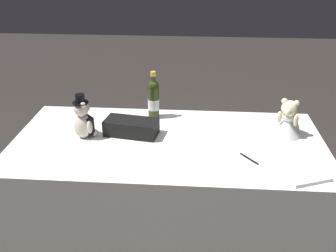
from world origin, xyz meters
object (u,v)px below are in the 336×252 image
(teddy_bear_groom, at_px, (84,121))
(signing_pen, at_px, (250,159))
(teddy_bear_bride, at_px, (288,119))
(champagne_bottle, at_px, (154,99))
(guestbook, at_px, (297,168))
(gift_case_black, at_px, (131,127))

(teddy_bear_groom, relative_size, signing_pen, 2.32)
(teddy_bear_bride, bearing_deg, champagne_bottle, -12.72)
(teddy_bear_groom, distance_m, guestbook, 1.26)
(champagne_bottle, bearing_deg, teddy_bear_groom, 39.21)
(gift_case_black, bearing_deg, teddy_bear_groom, 11.19)
(gift_case_black, distance_m, guestbook, 1.01)
(teddy_bear_groom, distance_m, champagne_bottle, 0.51)
(teddy_bear_groom, xyz_separation_m, gift_case_black, (-0.28, -0.06, -0.06))
(teddy_bear_groom, xyz_separation_m, guestbook, (-1.23, 0.29, -0.10))
(signing_pen, bearing_deg, guestbook, 161.16)
(guestbook, bearing_deg, gift_case_black, -41.29)
(guestbook, bearing_deg, champagne_bottle, -57.45)
(teddy_bear_bride, relative_size, gift_case_black, 0.70)
(signing_pen, bearing_deg, teddy_bear_groom, -11.77)
(gift_case_black, height_order, guestbook, gift_case_black)
(gift_case_black, bearing_deg, signing_pen, 159.68)
(teddy_bear_bride, distance_m, gift_case_black, 0.97)
(teddy_bear_groom, relative_size, champagne_bottle, 0.87)
(signing_pen, relative_size, gift_case_black, 0.35)
(signing_pen, xyz_separation_m, guestbook, (-0.24, 0.08, 0.00))
(champagne_bottle, distance_m, gift_case_black, 0.30)
(teddy_bear_groom, height_order, gift_case_black, teddy_bear_groom)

